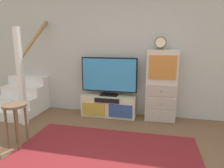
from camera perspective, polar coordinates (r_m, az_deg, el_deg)
back_wall at (r=4.20m, az=3.94°, el=9.44°), size 6.40×0.12×2.70m
area_rug at (r=2.83m, az=-2.72°, el=-20.87°), size 2.60×1.80×0.01m
media_console at (r=4.21m, az=-0.92°, el=-6.25°), size 1.13×0.38×0.44m
television at (r=4.07m, az=-0.87°, el=2.42°), size 1.16×0.22×0.79m
side_cabinet at (r=3.98m, az=13.96°, el=-0.55°), size 0.58×0.38×1.40m
desk_clock at (r=3.87m, az=13.75°, el=11.36°), size 0.22×0.08×0.24m
staircase at (r=4.98m, az=-23.10°, el=-2.50°), size 1.00×1.36×2.20m
bar_stool_near at (r=3.25m, az=-26.00°, el=-7.99°), size 0.34×0.34×0.66m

